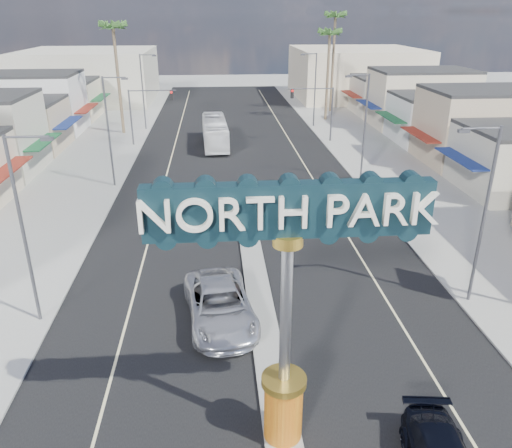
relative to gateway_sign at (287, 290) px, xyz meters
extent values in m
plane|color=gray|center=(0.00, 28.02, -5.93)|extent=(160.00, 160.00, 0.00)
cube|color=black|center=(0.00, 28.02, -5.92)|extent=(20.00, 120.00, 0.01)
cube|color=gray|center=(0.00, 12.02, -5.85)|extent=(1.30, 30.00, 0.16)
cube|color=gray|center=(-14.00, 28.02, -5.87)|extent=(8.00, 120.00, 0.12)
cube|color=gray|center=(14.00, 28.02, -5.87)|extent=(8.00, 120.00, 0.12)
cube|color=beige|center=(-24.00, 41.02, -2.93)|extent=(12.00, 42.00, 6.00)
cube|color=#B7B29E|center=(24.00, 41.02, -2.93)|extent=(12.00, 42.00, 6.00)
cube|color=#B7B29E|center=(-22.00, 73.02, -1.93)|extent=(20.00, 20.00, 8.00)
cube|color=beige|center=(22.00, 73.02, -1.93)|extent=(20.00, 20.00, 8.00)
cylinder|color=#C1440E|center=(0.00, 0.02, -4.67)|extent=(1.30, 1.30, 2.20)
cylinder|color=gold|center=(0.00, 0.02, -3.44)|extent=(1.50, 1.50, 0.25)
cylinder|color=#B7B7BC|center=(0.00, 0.02, -0.92)|extent=(0.36, 0.36, 4.80)
cylinder|color=gold|center=(0.00, 0.02, 1.66)|extent=(0.90, 0.90, 0.35)
cube|color=black|center=(0.00, 0.02, 2.58)|extent=(8.20, 0.50, 1.60)
cylinder|color=#47474C|center=(-11.00, 42.02, -2.93)|extent=(0.18, 0.18, 6.00)
cylinder|color=#47474C|center=(-8.50, 42.02, -0.03)|extent=(5.00, 0.12, 0.12)
cube|color=black|center=(-6.50, 42.02, -0.53)|extent=(0.32, 0.32, 1.00)
sphere|color=red|center=(-6.50, 41.84, -0.21)|extent=(0.22, 0.22, 0.22)
cylinder|color=#47474C|center=(11.00, 42.02, -2.93)|extent=(0.18, 0.18, 6.00)
cylinder|color=#47474C|center=(8.50, 42.02, -0.03)|extent=(5.00, 0.12, 0.12)
cube|color=black|center=(6.50, 42.02, -0.53)|extent=(0.32, 0.32, 1.00)
sphere|color=red|center=(6.50, 41.84, -0.21)|extent=(0.22, 0.22, 0.22)
cylinder|color=#47474C|center=(-10.60, 8.02, -1.43)|extent=(0.16, 0.16, 9.00)
cylinder|color=#47474C|center=(-9.70, 8.02, 2.97)|extent=(1.80, 0.10, 0.10)
cube|color=#47474C|center=(-8.90, 8.02, 2.87)|extent=(0.50, 0.22, 0.15)
cylinder|color=#47474C|center=(-10.60, 28.02, -1.43)|extent=(0.16, 0.16, 9.00)
cylinder|color=#47474C|center=(-9.70, 28.02, 2.97)|extent=(1.80, 0.10, 0.10)
cube|color=#47474C|center=(-8.90, 28.02, 2.87)|extent=(0.50, 0.22, 0.15)
cylinder|color=#47474C|center=(-10.60, 50.02, -1.43)|extent=(0.16, 0.16, 9.00)
cylinder|color=#47474C|center=(-9.70, 50.02, 2.97)|extent=(1.80, 0.10, 0.10)
cube|color=#47474C|center=(-8.90, 50.02, 2.87)|extent=(0.50, 0.22, 0.15)
cylinder|color=#47474C|center=(10.60, 8.02, -1.43)|extent=(0.16, 0.16, 9.00)
cylinder|color=#47474C|center=(9.70, 8.02, 2.97)|extent=(1.80, 0.10, 0.10)
cube|color=#47474C|center=(8.90, 8.02, 2.87)|extent=(0.50, 0.22, 0.15)
cylinder|color=#47474C|center=(10.60, 28.02, -1.43)|extent=(0.16, 0.16, 9.00)
cylinder|color=#47474C|center=(9.70, 28.02, 2.97)|extent=(1.80, 0.10, 0.10)
cube|color=#47474C|center=(8.90, 28.02, 2.87)|extent=(0.50, 0.22, 0.15)
cylinder|color=#47474C|center=(10.60, 50.02, -1.43)|extent=(0.16, 0.16, 9.00)
cylinder|color=#47474C|center=(9.70, 50.02, 2.97)|extent=(1.80, 0.10, 0.10)
cube|color=#47474C|center=(8.90, 50.02, 2.87)|extent=(0.50, 0.22, 0.15)
cylinder|color=brown|center=(-13.00, 48.02, 0.07)|extent=(0.36, 0.36, 12.00)
cylinder|color=brown|center=(13.00, 54.02, -0.43)|extent=(0.36, 0.36, 11.00)
cylinder|color=brown|center=(15.00, 60.02, 0.57)|extent=(0.36, 0.36, 13.00)
imported|color=silver|center=(-2.04, 7.33, -5.03)|extent=(3.79, 6.77, 1.79)
imported|color=slate|center=(-5.50, 20.36, -5.17)|extent=(2.18, 4.61, 1.52)
imported|color=silver|center=(5.50, 21.82, -5.11)|extent=(2.19, 5.10, 1.63)
imported|color=white|center=(-2.01, 41.42, -4.45)|extent=(2.88, 10.72, 2.96)
camera|label=1|loc=(-1.99, -12.88, 7.71)|focal=35.00mm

